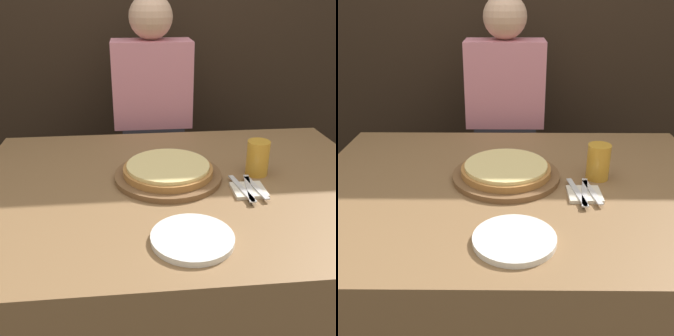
# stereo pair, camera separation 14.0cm
# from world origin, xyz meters

# --- Properties ---
(ground_plane) EXTENTS (12.00, 12.00, 0.00)m
(ground_plane) POSITION_xyz_m (0.00, 0.00, 0.00)
(ground_plane) COLOR #38332D
(back_wall) EXTENTS (6.00, 0.05, 2.60)m
(back_wall) POSITION_xyz_m (0.00, 1.11, 1.30)
(back_wall) COLOR #2D2116
(back_wall) RESTS_ON ground_plane
(dining_table) EXTENTS (1.47, 1.07, 0.73)m
(dining_table) POSITION_xyz_m (0.00, 0.00, 0.37)
(dining_table) COLOR olive
(dining_table) RESTS_ON ground_plane
(pizza_on_board) EXTENTS (0.39, 0.39, 0.06)m
(pizza_on_board) POSITION_xyz_m (-0.04, 0.05, 0.76)
(pizza_on_board) COLOR brown
(pizza_on_board) RESTS_ON dining_table
(beer_glass) EXTENTS (0.08, 0.08, 0.13)m
(beer_glass) POSITION_xyz_m (0.29, 0.05, 0.80)
(beer_glass) COLOR gold
(beer_glass) RESTS_ON dining_table
(dinner_plate) EXTENTS (0.23, 0.23, 0.02)m
(dinner_plate) POSITION_xyz_m (-0.01, -0.35, 0.74)
(dinner_plate) COLOR white
(dinner_plate) RESTS_ON dining_table
(napkin_stack) EXTENTS (0.11, 0.11, 0.01)m
(napkin_stack) POSITION_xyz_m (0.22, -0.09, 0.74)
(napkin_stack) COLOR beige
(napkin_stack) RESTS_ON dining_table
(fork) EXTENTS (0.05, 0.20, 0.00)m
(fork) POSITION_xyz_m (0.20, -0.09, 0.75)
(fork) COLOR silver
(fork) RESTS_ON napkin_stack
(dinner_knife) EXTENTS (0.05, 0.20, 0.00)m
(dinner_knife) POSITION_xyz_m (0.22, -0.09, 0.75)
(dinner_knife) COLOR silver
(dinner_knife) RESTS_ON napkin_stack
(spoon) EXTENTS (0.04, 0.17, 0.00)m
(spoon) POSITION_xyz_m (0.25, -0.09, 0.75)
(spoon) COLOR silver
(spoon) RESTS_ON napkin_stack
(diner_person) EXTENTS (0.39, 0.21, 1.34)m
(diner_person) POSITION_xyz_m (-0.05, 0.74, 0.66)
(diner_person) COLOR #33333D
(diner_person) RESTS_ON ground_plane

